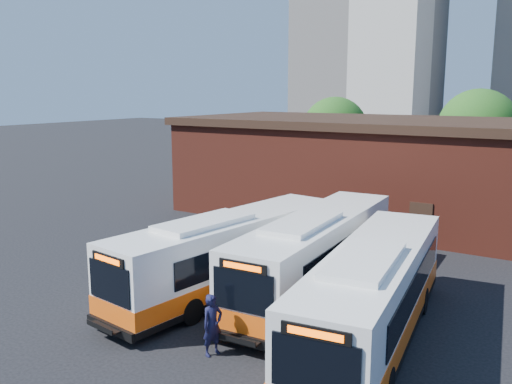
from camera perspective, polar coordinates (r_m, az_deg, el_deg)
The scene contains 8 objects.
ground at distance 19.27m, azimuth -4.09°, elevation -14.44°, with size 220.00×220.00×0.00m, color black.
bus_midwest at distance 22.29m, azimuth -2.77°, elevation -6.77°, with size 4.07×12.30×3.30m.
bus_mideast at distance 22.24m, azimuth 6.38°, elevation -6.79°, with size 3.22×12.46×3.36m.
bus_east at distance 18.30m, azimuth 12.27°, elevation -10.91°, with size 3.98×12.42×3.33m.
transit_worker at distance 17.37m, azimuth -4.60°, elevation -13.78°, with size 0.72×0.47×1.97m, color black.
depot_building at distance 35.92m, azimuth 15.03°, elevation 2.41°, with size 28.60×12.60×6.40m.
tree_west at distance 50.47m, azimuth 8.28°, elevation 6.50°, with size 6.00×6.00×7.65m.
tree_mid at distance 48.86m, azimuth 22.32°, elevation 6.21°, with size 6.56×6.56×8.36m.
Camera 1 is at (10.39, -14.04, 8.14)m, focal length 38.00 mm.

